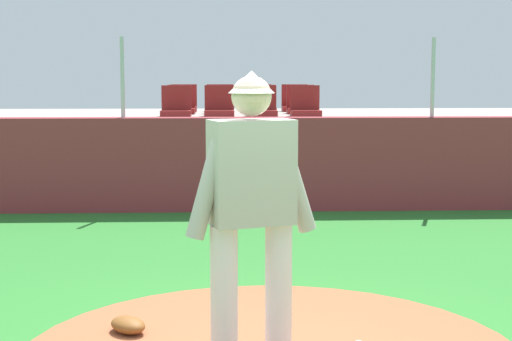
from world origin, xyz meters
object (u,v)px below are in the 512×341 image
stadium_chair_9 (220,103)px  stadium_chair_10 (258,103)px  stadium_chair_6 (262,105)px  stadium_chair_8 (184,103)px  stadium_chair_1 (219,107)px  stadium_chair_2 (262,107)px  stadium_chair_11 (295,103)px  fielding_glove (128,325)px  pitcher (252,197)px  stadium_chair_7 (301,105)px  stadium_chair_5 (220,105)px  stadium_chair_3 (305,107)px  stadium_chair_0 (176,107)px  stadium_chair_4 (181,105)px

stadium_chair_9 → stadium_chair_10: size_ratio=1.00×
stadium_chair_6 → stadium_chair_8: bearing=-31.1°
stadium_chair_1 → stadium_chair_2: bearing=178.2°
stadium_chair_10 → stadium_chair_1: bearing=67.9°
stadium_chair_11 → fielding_glove: bearing=77.7°
pitcher → stadium_chair_7: pitcher is taller
stadium_chair_11 → stadium_chair_10: bearing=0.9°
stadium_chair_5 → stadium_chair_7: bearing=-179.4°
stadium_chair_9 → stadium_chair_1: bearing=89.9°
stadium_chair_11 → stadium_chair_5: bearing=33.2°
pitcher → stadium_chair_9: size_ratio=3.60×
stadium_chair_3 → stadium_chair_5: (-1.40, 0.86, 0.00)m
stadium_chair_7 → stadium_chair_2: bearing=51.0°
stadium_chair_8 → stadium_chair_11: (2.06, 0.01, 0.00)m
stadium_chair_0 → stadium_chair_9: bearing=-110.9°
stadium_chair_0 → stadium_chair_8: same height
stadium_chair_5 → stadium_chair_7: 1.41m
stadium_chair_8 → stadium_chair_10: same height
stadium_chair_0 → stadium_chair_2: same height
fielding_glove → stadium_chair_0: size_ratio=0.60×
stadium_chair_5 → stadium_chair_3: bearing=148.5°
stadium_chair_2 → stadium_chair_3: 0.71m
stadium_chair_8 → stadium_chair_10: size_ratio=1.00×
stadium_chair_8 → stadium_chair_11: size_ratio=1.00×
stadium_chair_0 → pitcher: bearing=96.7°
pitcher → stadium_chair_3: size_ratio=3.60×
stadium_chair_6 → stadium_chair_9: same height
stadium_chair_7 → stadium_chair_11: size_ratio=1.00×
fielding_glove → stadium_chair_6: stadium_chair_6 is taller
stadium_chair_10 → stadium_chair_2: bearing=89.3°
stadium_chair_2 → stadium_chair_7: size_ratio=1.00×
stadium_chair_5 → stadium_chair_9: size_ratio=1.00×
stadium_chair_0 → fielding_glove: bearing=90.8°
fielding_glove → stadium_chair_3: (2.01, 7.38, 1.23)m
stadium_chair_4 → stadium_chair_11: bearing=-156.8°
stadium_chair_11 → stadium_chair_8: bearing=0.4°
stadium_chair_10 → stadium_chair_8: bearing=0.1°
stadium_chair_7 → stadium_chair_5: bearing=0.6°
stadium_chair_3 → stadium_chair_11: size_ratio=1.00×
stadium_chair_2 → stadium_chair_9: bearing=-69.1°
stadium_chair_3 → stadium_chair_4: size_ratio=1.00×
stadium_chair_3 → stadium_chair_4: bearing=-23.2°
stadium_chair_3 → stadium_chair_8: bearing=-40.3°
stadium_chair_2 → stadium_chair_8: same height
stadium_chair_2 → stadium_chair_0: bearing=1.1°
stadium_chair_1 → stadium_chair_10: bearing=-112.1°
stadium_chair_3 → stadium_chair_6: (-0.66, 0.91, 0.00)m
stadium_chair_4 → stadium_chair_5: size_ratio=1.00×
pitcher → stadium_chair_10: bearing=70.2°
stadium_chair_1 → stadium_chair_8: same height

